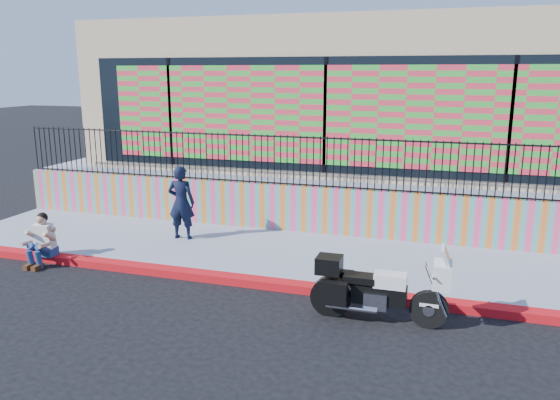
% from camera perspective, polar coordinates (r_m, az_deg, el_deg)
% --- Properties ---
extents(ground, '(90.00, 90.00, 0.00)m').
position_cam_1_polar(ground, '(10.21, -0.76, -9.16)').
color(ground, black).
rests_on(ground, ground).
extents(red_curb, '(16.00, 0.30, 0.15)m').
position_cam_1_polar(red_curb, '(10.18, -0.77, -8.77)').
color(red_curb, red).
rests_on(red_curb, ground).
extents(sidewalk, '(16.00, 3.00, 0.15)m').
position_cam_1_polar(sidewalk, '(11.66, 1.77, -5.86)').
color(sidewalk, gray).
rests_on(sidewalk, ground).
extents(mural_wall, '(16.00, 0.20, 1.10)m').
position_cam_1_polar(mural_wall, '(12.97, 3.69, -1.02)').
color(mural_wall, '#FD4277').
rests_on(mural_wall, sidewalk).
extents(metal_fence, '(15.80, 0.04, 1.20)m').
position_cam_1_polar(metal_fence, '(12.73, 3.77, 4.00)').
color(metal_fence, black).
rests_on(metal_fence, mural_wall).
extents(elevated_platform, '(16.00, 10.00, 1.25)m').
position_cam_1_polar(elevated_platform, '(17.87, 7.59, 2.60)').
color(elevated_platform, gray).
rests_on(elevated_platform, ground).
extents(storefront_building, '(14.00, 8.06, 4.00)m').
position_cam_1_polar(storefront_building, '(17.36, 7.73, 11.01)').
color(storefront_building, tan).
rests_on(storefront_building, elevated_platform).
extents(police_motorcycle, '(2.14, 0.71, 1.33)m').
position_cam_1_polar(police_motorcycle, '(8.88, 10.08, -9.01)').
color(police_motorcycle, black).
rests_on(police_motorcycle, ground).
extents(police_officer, '(0.66, 0.47, 1.69)m').
position_cam_1_polar(police_officer, '(12.60, -10.27, -0.26)').
color(police_officer, black).
rests_on(police_officer, sidewalk).
extents(seated_man, '(0.54, 0.71, 1.06)m').
position_cam_1_polar(seated_man, '(12.23, -23.78, -4.26)').
color(seated_man, navy).
rests_on(seated_man, ground).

